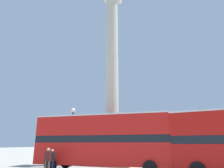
# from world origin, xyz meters

# --- Properties ---
(ground_plane) EXTENTS (200.00, 200.00, 0.00)m
(ground_plane) POSITION_xyz_m (0.00, 0.00, 0.00)
(ground_plane) COLOR gray
(monument_column) EXTENTS (5.59, 5.59, 22.99)m
(monument_column) POSITION_xyz_m (0.00, 0.00, 6.78)
(monument_column) COLOR #BCB29E
(monument_column) RESTS_ON ground_plane
(bus_a) EXTENTS (11.43, 3.70, 4.45)m
(bus_a) POSITION_xyz_m (1.36, -5.57, 2.45)
(bus_a) COLOR red
(bus_a) RESTS_ON ground_plane
(equestrian_statue) EXTENTS (4.02, 3.46, 6.00)m
(equestrian_statue) POSITION_xyz_m (9.53, 3.57, 1.74)
(equestrian_statue) COLOR #BCB29E
(equestrian_statue) RESTS_ON ground_plane
(street_lamp) EXTENTS (0.44, 0.44, 5.71)m
(street_lamp) POSITION_xyz_m (-3.06, -3.40, 3.31)
(street_lamp) COLOR black
(street_lamp) RESTS_ON ground_plane
(pedestrian_near_lamp) EXTENTS (0.47, 0.26, 1.69)m
(pedestrian_near_lamp) POSITION_xyz_m (-1.92, -7.80, 0.95)
(pedestrian_near_lamp) COLOR #192347
(pedestrian_near_lamp) RESTS_ON ground_plane
(pedestrian_by_plinth) EXTENTS (0.50, 0.27, 1.80)m
(pedestrian_by_plinth) POSITION_xyz_m (-1.79, -8.45, 1.03)
(pedestrian_by_plinth) COLOR #4C473D
(pedestrian_by_plinth) RESTS_ON ground_plane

